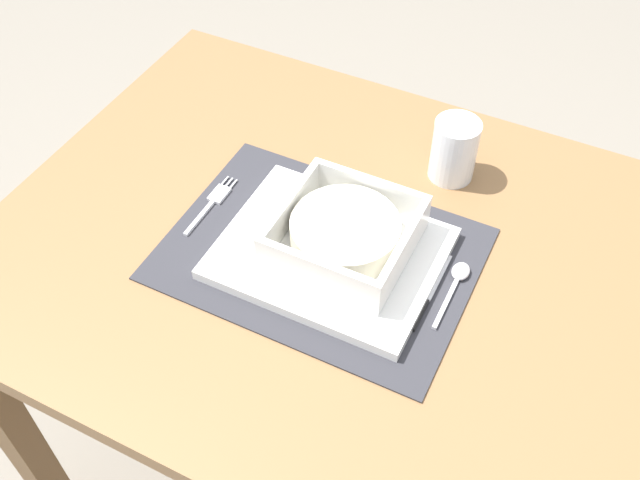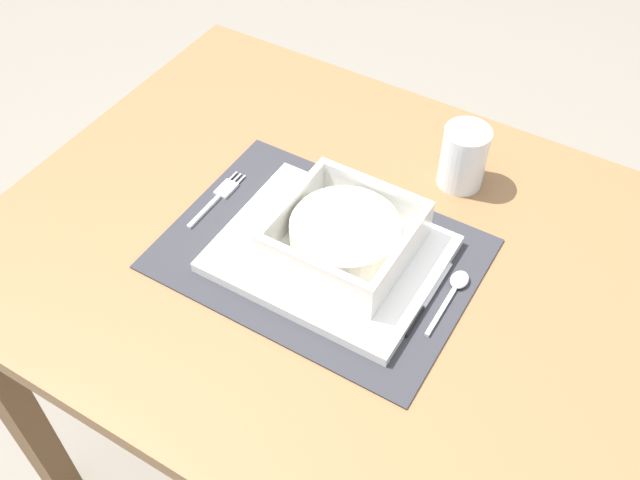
{
  "view_description": "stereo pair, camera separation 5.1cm",
  "coord_description": "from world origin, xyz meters",
  "px_view_note": "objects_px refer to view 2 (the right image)",
  "views": [
    {
      "loc": [
        0.28,
        -0.62,
        1.48
      ],
      "look_at": [
        -0.02,
        -0.02,
        0.74
      ],
      "focal_mm": 41.03,
      "sensor_mm": 36.0,
      "label": 1
    },
    {
      "loc": [
        0.32,
        -0.59,
        1.48
      ],
      "look_at": [
        -0.02,
        -0.02,
        0.74
      ],
      "focal_mm": 41.03,
      "sensor_mm": 36.0,
      "label": 2
    }
  ],
  "objects_px": {
    "fork": "(220,195)",
    "drinking_glass": "(463,160)",
    "dining_table": "(337,291)",
    "butter_knife": "(423,302)",
    "spoon": "(456,287)",
    "porridge_bowl": "(345,236)",
    "bread_knife": "(412,295)"
  },
  "relations": [
    {
      "from": "dining_table",
      "to": "drinking_glass",
      "type": "xyz_separation_m",
      "value": [
        0.09,
        0.21,
        0.14
      ]
    },
    {
      "from": "dining_table",
      "to": "butter_knife",
      "type": "xyz_separation_m",
      "value": [
        0.15,
        -0.03,
        0.1
      ]
    },
    {
      "from": "porridge_bowl",
      "to": "drinking_glass",
      "type": "bearing_deg",
      "value": 71.31
    },
    {
      "from": "butter_knife",
      "to": "drinking_glass",
      "type": "relative_size",
      "value": 1.4
    },
    {
      "from": "fork",
      "to": "bread_knife",
      "type": "relative_size",
      "value": 1.01
    },
    {
      "from": "butter_knife",
      "to": "bread_knife",
      "type": "xyz_separation_m",
      "value": [
        -0.02,
        0.0,
        0.0
      ]
    },
    {
      "from": "dining_table",
      "to": "bread_knife",
      "type": "xyz_separation_m",
      "value": [
        0.13,
        -0.03,
        0.1
      ]
    },
    {
      "from": "bread_knife",
      "to": "butter_knife",
      "type": "bearing_deg",
      "value": -11.12
    },
    {
      "from": "dining_table",
      "to": "drinking_glass",
      "type": "relative_size",
      "value": 9.87
    },
    {
      "from": "bread_knife",
      "to": "dining_table",
      "type": "bearing_deg",
      "value": 167.92
    },
    {
      "from": "drinking_glass",
      "to": "spoon",
      "type": "bearing_deg",
      "value": -67.83
    },
    {
      "from": "spoon",
      "to": "drinking_glass",
      "type": "relative_size",
      "value": 1.19
    },
    {
      "from": "butter_knife",
      "to": "spoon",
      "type": "bearing_deg",
      "value": 56.42
    },
    {
      "from": "dining_table",
      "to": "butter_knife",
      "type": "bearing_deg",
      "value": -11.14
    },
    {
      "from": "dining_table",
      "to": "fork",
      "type": "relative_size",
      "value": 7.49
    },
    {
      "from": "porridge_bowl",
      "to": "dining_table",
      "type": "bearing_deg",
      "value": 146.54
    },
    {
      "from": "butter_knife",
      "to": "bread_knife",
      "type": "bearing_deg",
      "value": 166.99
    },
    {
      "from": "porridge_bowl",
      "to": "fork",
      "type": "relative_size",
      "value": 1.36
    },
    {
      "from": "spoon",
      "to": "butter_knife",
      "type": "xyz_separation_m",
      "value": [
        -0.03,
        -0.04,
        -0.0
      ]
    },
    {
      "from": "butter_knife",
      "to": "bread_knife",
      "type": "relative_size",
      "value": 1.07
    },
    {
      "from": "fork",
      "to": "drinking_glass",
      "type": "xyz_separation_m",
      "value": [
        0.29,
        0.22,
        0.04
      ]
    },
    {
      "from": "spoon",
      "to": "fork",
      "type": "bearing_deg",
      "value": -175.21
    },
    {
      "from": "dining_table",
      "to": "fork",
      "type": "xyz_separation_m",
      "value": [
        -0.2,
        -0.0,
        0.1
      ]
    },
    {
      "from": "porridge_bowl",
      "to": "bread_knife",
      "type": "distance_m",
      "value": 0.12
    },
    {
      "from": "fork",
      "to": "butter_knife",
      "type": "relative_size",
      "value": 0.94
    },
    {
      "from": "dining_table",
      "to": "butter_knife",
      "type": "relative_size",
      "value": 7.04
    },
    {
      "from": "spoon",
      "to": "bread_knife",
      "type": "bearing_deg",
      "value": -135.63
    },
    {
      "from": "porridge_bowl",
      "to": "drinking_glass",
      "type": "xyz_separation_m",
      "value": [
        0.08,
        0.22,
        -0.0
      ]
    },
    {
      "from": "butter_knife",
      "to": "porridge_bowl",
      "type": "bearing_deg",
      "value": 169.33
    },
    {
      "from": "fork",
      "to": "drinking_glass",
      "type": "height_order",
      "value": "drinking_glass"
    },
    {
      "from": "bread_knife",
      "to": "drinking_glass",
      "type": "xyz_separation_m",
      "value": [
        -0.04,
        0.24,
        0.04
      ]
    },
    {
      "from": "dining_table",
      "to": "porridge_bowl",
      "type": "xyz_separation_m",
      "value": [
        0.02,
        -0.01,
        0.14
      ]
    }
  ]
}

